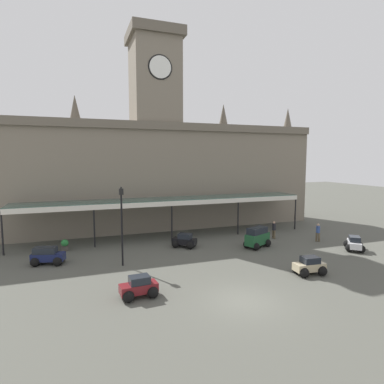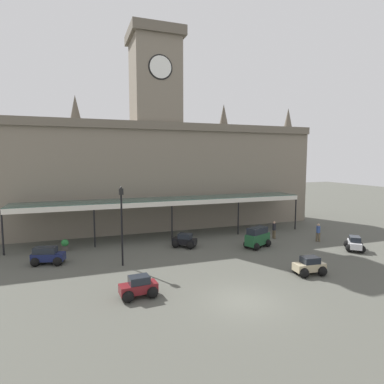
{
  "view_description": "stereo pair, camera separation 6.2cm",
  "coord_description": "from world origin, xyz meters",
  "px_view_note": "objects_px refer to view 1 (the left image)",
  "views": [
    {
      "loc": [
        -8.2,
        -14.52,
        7.62
      ],
      "look_at": [
        0.0,
        8.18,
        5.1
      ],
      "focal_mm": 29.9,
      "sensor_mm": 36.0,
      "label": 1
    },
    {
      "loc": [
        -8.14,
        -14.54,
        7.62
      ],
      "look_at": [
        0.0,
        8.18,
        5.1
      ],
      "focal_mm": 29.9,
      "sensor_mm": 36.0,
      "label": 2
    }
  ],
  "objects_px": {
    "car_beige_sedan": "(309,267)",
    "planter_near_kerb": "(65,245)",
    "car_maroon_sedan": "(139,288)",
    "victorian_lamppost": "(122,218)",
    "car_navy_estate": "(48,257)",
    "car_white_sedan": "(354,244)",
    "car_black_sedan": "(185,241)",
    "pedestrian_crossing_forecourt": "(318,232)",
    "pedestrian_beside_cars": "(274,229)",
    "car_green_van": "(257,238)"
  },
  "relations": [
    {
      "from": "car_beige_sedan",
      "to": "planter_near_kerb",
      "type": "distance_m",
      "value": 19.11
    },
    {
      "from": "car_maroon_sedan",
      "to": "planter_near_kerb",
      "type": "height_order",
      "value": "car_maroon_sedan"
    },
    {
      "from": "car_beige_sedan",
      "to": "planter_near_kerb",
      "type": "relative_size",
      "value": 2.21
    },
    {
      "from": "car_maroon_sedan",
      "to": "car_beige_sedan",
      "type": "distance_m",
      "value": 11.25
    },
    {
      "from": "victorian_lamppost",
      "to": "car_navy_estate",
      "type": "bearing_deg",
      "value": 157.34
    },
    {
      "from": "car_maroon_sedan",
      "to": "planter_near_kerb",
      "type": "relative_size",
      "value": 2.2
    },
    {
      "from": "car_navy_estate",
      "to": "car_white_sedan",
      "type": "distance_m",
      "value": 24.27
    },
    {
      "from": "car_maroon_sedan",
      "to": "car_beige_sedan",
      "type": "height_order",
      "value": "same"
    },
    {
      "from": "car_maroon_sedan",
      "to": "car_black_sedan",
      "type": "relative_size",
      "value": 0.94
    },
    {
      "from": "car_maroon_sedan",
      "to": "car_beige_sedan",
      "type": "xyz_separation_m",
      "value": [
        11.25,
        -0.35,
        0.0
      ]
    },
    {
      "from": "car_white_sedan",
      "to": "car_beige_sedan",
      "type": "bearing_deg",
      "value": -155.89
    },
    {
      "from": "pedestrian_crossing_forecourt",
      "to": "car_beige_sedan",
      "type": "bearing_deg",
      "value": -134.51
    },
    {
      "from": "car_beige_sedan",
      "to": "pedestrian_crossing_forecourt",
      "type": "xyz_separation_m",
      "value": [
        6.51,
        6.62,
        0.41
      ]
    },
    {
      "from": "car_maroon_sedan",
      "to": "victorian_lamppost",
      "type": "bearing_deg",
      "value": 91.26
    },
    {
      "from": "pedestrian_beside_cars",
      "to": "victorian_lamppost",
      "type": "xyz_separation_m",
      "value": [
        -14.69,
        -2.97,
        2.56
      ]
    },
    {
      "from": "car_white_sedan",
      "to": "car_black_sedan",
      "type": "height_order",
      "value": "same"
    },
    {
      "from": "car_green_van",
      "to": "victorian_lamppost",
      "type": "distance_m",
      "value": 11.89
    },
    {
      "from": "car_maroon_sedan",
      "to": "car_black_sedan",
      "type": "bearing_deg",
      "value": 57.24
    },
    {
      "from": "car_maroon_sedan",
      "to": "car_green_van",
      "type": "height_order",
      "value": "car_green_van"
    },
    {
      "from": "car_navy_estate",
      "to": "planter_near_kerb",
      "type": "height_order",
      "value": "car_navy_estate"
    },
    {
      "from": "pedestrian_crossing_forecourt",
      "to": "planter_near_kerb",
      "type": "height_order",
      "value": "pedestrian_crossing_forecourt"
    },
    {
      "from": "pedestrian_beside_cars",
      "to": "victorian_lamppost",
      "type": "relative_size",
      "value": 0.29
    },
    {
      "from": "car_green_van",
      "to": "car_black_sedan",
      "type": "distance_m",
      "value": 6.28
    },
    {
      "from": "planter_near_kerb",
      "to": "car_green_van",
      "type": "bearing_deg",
      "value": -16.26
    },
    {
      "from": "car_beige_sedan",
      "to": "car_white_sedan",
      "type": "height_order",
      "value": "same"
    },
    {
      "from": "car_navy_estate",
      "to": "victorian_lamppost",
      "type": "height_order",
      "value": "victorian_lamppost"
    },
    {
      "from": "car_maroon_sedan",
      "to": "victorian_lamppost",
      "type": "distance_m",
      "value": 6.36
    },
    {
      "from": "car_navy_estate",
      "to": "pedestrian_crossing_forecourt",
      "type": "xyz_separation_m",
      "value": [
        22.95,
        -1.46,
        0.34
      ]
    },
    {
      "from": "car_green_van",
      "to": "car_beige_sedan",
      "type": "bearing_deg",
      "value": -91.56
    },
    {
      "from": "car_green_van",
      "to": "car_white_sedan",
      "type": "bearing_deg",
      "value": -26.05
    },
    {
      "from": "planter_near_kerb",
      "to": "victorian_lamppost",
      "type": "bearing_deg",
      "value": -53.18
    },
    {
      "from": "car_maroon_sedan",
      "to": "victorian_lamppost",
      "type": "xyz_separation_m",
      "value": [
        -0.12,
        5.62,
        2.97
      ]
    },
    {
      "from": "car_navy_estate",
      "to": "victorian_lamppost",
      "type": "distance_m",
      "value": 6.21
    },
    {
      "from": "car_maroon_sedan",
      "to": "car_green_van",
      "type": "relative_size",
      "value": 0.82
    },
    {
      "from": "car_black_sedan",
      "to": "victorian_lamppost",
      "type": "distance_m",
      "value": 7.09
    },
    {
      "from": "car_black_sedan",
      "to": "planter_near_kerb",
      "type": "xyz_separation_m",
      "value": [
        -9.7,
        2.34,
        -0.01
      ]
    },
    {
      "from": "car_maroon_sedan",
      "to": "victorian_lamppost",
      "type": "relative_size",
      "value": 0.37
    },
    {
      "from": "car_black_sedan",
      "to": "pedestrian_beside_cars",
      "type": "height_order",
      "value": "pedestrian_beside_cars"
    },
    {
      "from": "car_beige_sedan",
      "to": "victorian_lamppost",
      "type": "height_order",
      "value": "victorian_lamppost"
    },
    {
      "from": "planter_near_kerb",
      "to": "pedestrian_crossing_forecourt",
      "type": "bearing_deg",
      "value": -12.14
    },
    {
      "from": "planter_near_kerb",
      "to": "pedestrian_beside_cars",
      "type": "bearing_deg",
      "value": -7.29
    },
    {
      "from": "car_black_sedan",
      "to": "planter_near_kerb",
      "type": "distance_m",
      "value": 9.98
    },
    {
      "from": "car_maroon_sedan",
      "to": "car_navy_estate",
      "type": "distance_m",
      "value": 9.32
    },
    {
      "from": "car_green_van",
      "to": "car_white_sedan",
      "type": "distance_m",
      "value": 7.98
    },
    {
      "from": "pedestrian_beside_cars",
      "to": "victorian_lamppost",
      "type": "bearing_deg",
      "value": -168.57
    },
    {
      "from": "car_maroon_sedan",
      "to": "planter_near_kerb",
      "type": "xyz_separation_m",
      "value": [
        -4.14,
        10.98,
        -0.01
      ]
    },
    {
      "from": "car_navy_estate",
      "to": "pedestrian_crossing_forecourt",
      "type": "relative_size",
      "value": 1.44
    },
    {
      "from": "pedestrian_crossing_forecourt",
      "to": "victorian_lamppost",
      "type": "relative_size",
      "value": 0.29
    },
    {
      "from": "car_white_sedan",
      "to": "car_black_sedan",
      "type": "bearing_deg",
      "value": 156.39
    },
    {
      "from": "car_green_van",
      "to": "car_maroon_sedan",
      "type": "bearing_deg",
      "value": -150.59
    }
  ]
}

